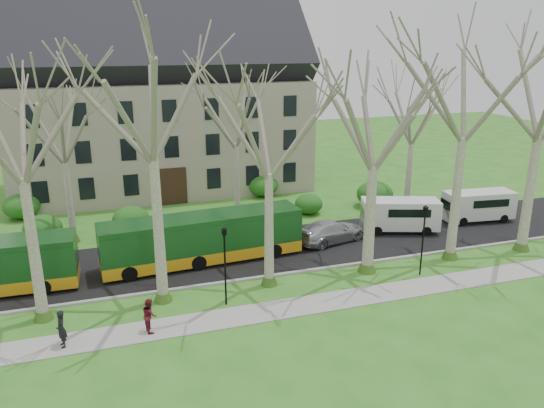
# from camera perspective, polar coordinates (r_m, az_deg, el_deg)

# --- Properties ---
(ground) EXTENTS (120.00, 120.00, 0.00)m
(ground) POSITION_cam_1_polar(r_m,az_deg,el_deg) (31.60, 5.37, -8.28)
(ground) COLOR #307020
(ground) RESTS_ON ground
(sidewalk) EXTENTS (70.00, 2.00, 0.06)m
(sidewalk) POSITION_cam_1_polar(r_m,az_deg,el_deg) (29.56, 7.32, -10.20)
(sidewalk) COLOR gray
(sidewalk) RESTS_ON ground
(road) EXTENTS (80.00, 8.00, 0.06)m
(road) POSITION_cam_1_polar(r_m,az_deg,el_deg) (36.25, 1.92, -4.69)
(road) COLOR black
(road) RESTS_ON ground
(curb) EXTENTS (80.00, 0.25, 0.14)m
(curb) POSITION_cam_1_polar(r_m,az_deg,el_deg) (32.81, 4.33, -7.11)
(curb) COLOR #A5A39E
(curb) RESTS_ON ground
(building) EXTENTS (26.50, 12.20, 16.00)m
(building) POSITION_cam_1_polar(r_m,az_deg,el_deg) (50.64, -11.91, 10.69)
(building) COLOR gray
(building) RESTS_ON ground
(tree_row_verge) EXTENTS (49.00, 7.00, 14.00)m
(tree_row_verge) POSITION_cam_1_polar(r_m,az_deg,el_deg) (29.53, 5.52, 4.30)
(tree_row_verge) COLOR gray
(tree_row_verge) RESTS_ON ground
(tree_row_far) EXTENTS (33.00, 7.00, 12.00)m
(tree_row_far) POSITION_cam_1_polar(r_m,az_deg,el_deg) (39.18, -2.61, 6.11)
(tree_row_far) COLOR gray
(tree_row_far) RESTS_ON ground
(lamp_row) EXTENTS (36.22, 0.22, 4.30)m
(lamp_row) POSITION_cam_1_polar(r_m,az_deg,el_deg) (29.73, 6.27, -4.59)
(lamp_row) COLOR black
(lamp_row) RESTS_ON ground
(hedges) EXTENTS (30.60, 8.60, 2.00)m
(hedges) POSITION_cam_1_polar(r_m,az_deg,el_deg) (42.54, -7.94, -0.08)
(hedges) COLOR #225618
(hedges) RESTS_ON ground
(bus_follow) EXTENTS (12.75, 3.53, 3.15)m
(bus_follow) POSITION_cam_1_polar(r_m,az_deg,el_deg) (33.71, -7.45, -3.64)
(bus_follow) COLOR #144619
(bus_follow) RESTS_ON road
(sedan) EXTENTS (5.63, 3.42, 1.53)m
(sedan) POSITION_cam_1_polar(r_m,az_deg,el_deg) (37.15, 6.34, -2.92)
(sedan) COLOR #ABACB0
(sedan) RESTS_ON road
(van_a) EXTENTS (5.87, 3.68, 2.41)m
(van_a) POSITION_cam_1_polar(r_m,az_deg,el_deg) (39.84, 13.59, -1.23)
(van_a) COLOR silver
(van_a) RESTS_ON road
(van_b) EXTENTS (5.56, 2.58, 2.34)m
(van_b) POSITION_cam_1_polar(r_m,az_deg,el_deg) (44.00, 21.30, -0.23)
(van_b) COLOR silver
(van_b) RESTS_ON road
(pedestrian_a) EXTENTS (0.58, 0.74, 1.80)m
(pedestrian_a) POSITION_cam_1_polar(r_m,az_deg,el_deg) (26.67, -21.72, -12.38)
(pedestrian_a) COLOR black
(pedestrian_a) RESTS_ON sidewalk
(pedestrian_b) EXTENTS (0.75, 0.91, 1.69)m
(pedestrian_b) POSITION_cam_1_polar(r_m,az_deg,el_deg) (26.74, -13.03, -11.56)
(pedestrian_b) COLOR maroon
(pedestrian_b) RESTS_ON sidewalk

